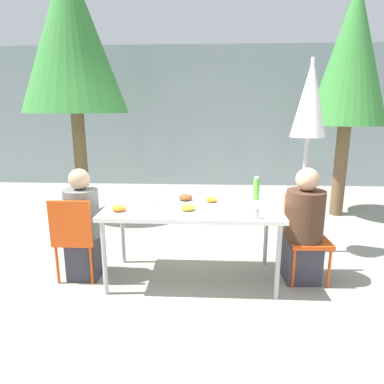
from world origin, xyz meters
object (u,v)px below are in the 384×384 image
(person_left, at_px, (83,227))
(bottle, at_px, (256,188))
(drinking_cup, at_px, (256,213))
(tree_behind_left, at_px, (352,57))
(person_right, at_px, (303,229))
(closed_umbrella, at_px, (309,108))
(tree_behind_right, at_px, (71,37))
(chair_right, at_px, (306,230))
(chair_left, at_px, (75,233))
(salad_bowl, at_px, (152,200))

(person_left, bearing_deg, bottle, 10.57)
(drinking_cup, distance_m, tree_behind_left, 3.52)
(bottle, bearing_deg, tree_behind_left, 51.26)
(person_right, height_order, closed_umbrella, closed_umbrella)
(closed_umbrella, distance_m, tree_behind_right, 3.62)
(chair_right, height_order, tree_behind_left, tree_behind_left)
(person_left, distance_m, closed_umbrella, 2.72)
(tree_behind_right, bearing_deg, tree_behind_left, 1.88)
(tree_behind_left, bearing_deg, closed_umbrella, -122.23)
(chair_left, distance_m, tree_behind_left, 4.58)
(chair_left, bearing_deg, salad_bowl, 17.35)
(closed_umbrella, bearing_deg, chair_right, -100.16)
(tree_behind_left, bearing_deg, person_left, -145.42)
(drinking_cup, bearing_deg, chair_right, 38.11)
(person_right, height_order, drinking_cup, person_right)
(person_left, bearing_deg, salad_bowl, 12.23)
(tree_behind_left, relative_size, tree_behind_right, 0.90)
(chair_left, height_order, person_left, person_left)
(drinking_cup, bearing_deg, person_right, 34.90)
(bottle, bearing_deg, tree_behind_right, 144.22)
(closed_umbrella, height_order, salad_bowl, closed_umbrella)
(closed_umbrella, relative_size, tree_behind_right, 0.57)
(person_left, relative_size, bottle, 4.62)
(tree_behind_left, distance_m, tree_behind_right, 4.16)
(chair_left, relative_size, tree_behind_left, 0.24)
(salad_bowl, distance_m, tree_behind_right, 3.17)
(person_right, xyz_separation_m, drinking_cup, (-0.53, -0.37, 0.28))
(chair_right, relative_size, drinking_cup, 8.41)
(person_left, distance_m, tree_behind_left, 4.48)
(tree_behind_right, bearing_deg, closed_umbrella, -24.62)
(chair_left, height_order, closed_umbrella, closed_umbrella)
(person_right, xyz_separation_m, bottle, (-0.44, 0.28, 0.34))
(person_left, xyz_separation_m, tree_behind_left, (3.34, 2.30, 1.90))
(chair_right, bearing_deg, salad_bowl, -3.07)
(person_left, xyz_separation_m, bottle, (1.75, 0.32, 0.35))
(person_left, distance_m, bottle, 1.82)
(person_right, distance_m, tree_behind_left, 3.17)
(chair_left, height_order, salad_bowl, chair_left)
(chair_right, distance_m, bottle, 0.65)
(drinking_cup, bearing_deg, person_left, 168.92)
(chair_left, relative_size, person_left, 0.76)
(chair_right, xyz_separation_m, closed_umbrella, (0.11, 0.60, 1.20))
(salad_bowl, bearing_deg, drinking_cup, -25.56)
(chair_left, xyz_separation_m, chair_right, (2.29, 0.20, 0.00))
(bottle, relative_size, salad_bowl, 1.52)
(person_left, height_order, closed_umbrella, closed_umbrella)
(bottle, bearing_deg, person_right, -32.86)
(closed_umbrella, xyz_separation_m, bottle, (-0.59, -0.40, -0.81))
(salad_bowl, xyz_separation_m, tree_behind_left, (2.66, 2.16, 1.64))
(person_left, relative_size, tree_behind_right, 0.29)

